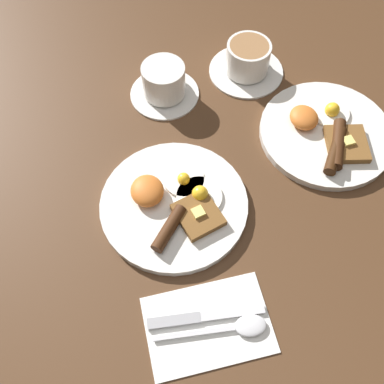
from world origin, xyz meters
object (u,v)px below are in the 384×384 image
at_px(teacup_near, 164,83).
at_px(breakfast_plate_far, 327,133).
at_px(teacup_far, 247,61).
at_px(breakfast_plate_near, 174,203).
at_px(knife, 199,317).
at_px(spoon, 239,327).

bearing_deg(teacup_near, breakfast_plate_far, 57.68).
relative_size(breakfast_plate_far, teacup_far, 1.62).
relative_size(breakfast_plate_near, knife, 1.42).
relative_size(breakfast_plate_near, breakfast_plate_far, 1.01).
relative_size(breakfast_plate_far, spoon, 1.47).
xyz_separation_m(breakfast_plate_near, knife, (0.21, -0.00, -0.00)).
distance_m(teacup_near, teacup_far, 0.19).
distance_m(breakfast_plate_far, spoon, 0.43).
distance_m(breakfast_plate_near, teacup_far, 0.37).
bearing_deg(teacup_near, knife, -4.70).
height_order(teacup_far, knife, teacup_far).
relative_size(breakfast_plate_near, teacup_far, 1.64).
bearing_deg(knife, teacup_near, 90.62).
bearing_deg(breakfast_plate_far, spoon, -40.10).
bearing_deg(breakfast_plate_far, breakfast_plate_near, -74.88).
bearing_deg(knife, breakfast_plate_near, 94.28).
bearing_deg(teacup_near, breakfast_plate_near, -7.47).
bearing_deg(teacup_near, spoon, 1.93).
distance_m(breakfast_plate_near, spoon, 0.24).
relative_size(breakfast_plate_far, knife, 1.40).
xyz_separation_m(breakfast_plate_near, teacup_near, (-0.27, 0.04, 0.02)).
relative_size(teacup_far, knife, 0.87).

